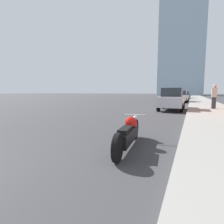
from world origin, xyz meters
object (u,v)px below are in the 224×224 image
parked_car_white (180,97)px  parked_car_black (183,95)px  parked_car_silver (172,99)px  parked_car_blue (185,95)px  motorcycle (129,133)px  pedestrian (214,96)px

parked_car_white → parked_car_black: (-0.14, 11.45, 0.03)m
parked_car_silver → parked_car_blue: 34.69m
parked_car_white → parked_car_blue: (-0.11, 22.76, -0.01)m
parked_car_silver → parked_car_black: parked_car_black is taller
motorcycle → parked_car_blue: (-0.14, 44.91, 0.44)m
parked_car_silver → parked_car_white: (-0.05, 11.93, -0.04)m
parked_car_white → pedestrian: 11.21m
parked_car_blue → parked_car_black: bearing=-93.3°
pedestrian → parked_car_black: bearing=98.1°
motorcycle → parked_car_white: bearing=83.6°
parked_car_silver → parked_car_blue: (-0.16, 34.69, -0.04)m
parked_car_black → parked_car_blue: (0.03, 11.31, -0.04)m
motorcycle → parked_car_silver: 10.23m
parked_car_black → parked_car_blue: size_ratio=0.92×
motorcycle → pedestrian: pedestrian is taller
parked_car_white → parked_car_black: bearing=94.4°
parked_car_black → parked_car_white: bearing=-94.0°
motorcycle → parked_car_silver: bearing=83.4°
parked_car_blue → pedestrian: (3.12, -33.56, 0.30)m
motorcycle → parked_car_silver: size_ratio=0.62×
parked_car_silver → pedestrian: 3.18m
parked_car_black → parked_car_blue: bearing=85.2°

